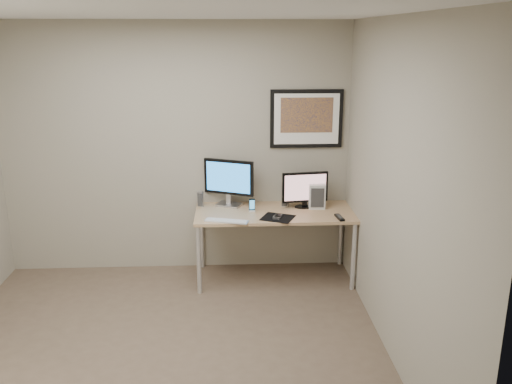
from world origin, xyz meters
TOP-DOWN VIEW (x-y plane):
  - floor at (0.00, 0.00)m, footprint 3.60×3.60m
  - room at (0.00, 0.45)m, footprint 3.60×3.60m
  - desk at (1.00, 1.35)m, footprint 1.60×0.70m
  - framed_art at (1.35, 1.68)m, footprint 0.75×0.04m
  - monitor_large at (0.54, 1.57)m, footprint 0.51×0.26m
  - monitor_tv at (1.32, 1.46)m, footprint 0.48×0.14m
  - speaker_left at (0.24, 1.56)m, footprint 0.07×0.07m
  - speaker_right at (1.13, 1.51)m, footprint 0.10×0.10m
  - phone_dock at (0.77, 1.36)m, footprint 0.07×0.07m
  - keyboard at (0.51, 1.07)m, footprint 0.44×0.22m
  - mousepad at (1.01, 1.15)m, footprint 0.38×0.36m
  - mouse at (1.01, 1.14)m, footprint 0.10×0.13m
  - remote at (1.62, 1.10)m, footprint 0.07×0.19m
  - fan_unit at (1.44, 1.45)m, footprint 0.17×0.13m

SIDE VIEW (x-z plane):
  - floor at x=0.00m, z-range 0.00..0.00m
  - desk at x=1.00m, z-range 0.30..1.03m
  - mousepad at x=1.01m, z-range 0.73..0.73m
  - keyboard at x=0.51m, z-range 0.73..0.74m
  - remote at x=1.62m, z-range 0.73..0.75m
  - mouse at x=1.01m, z-range 0.73..0.77m
  - phone_dock at x=0.77m, z-range 0.73..0.87m
  - speaker_left at x=0.24m, z-range 0.73..0.89m
  - speaker_right at x=1.13m, z-range 0.73..0.92m
  - fan_unit at x=1.44m, z-range 0.73..0.99m
  - monitor_tv at x=1.32m, z-range 0.74..1.12m
  - monitor_large at x=0.54m, z-range 0.76..1.25m
  - framed_art at x=1.35m, z-range 1.32..1.92m
  - room at x=0.00m, z-range -0.16..3.44m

